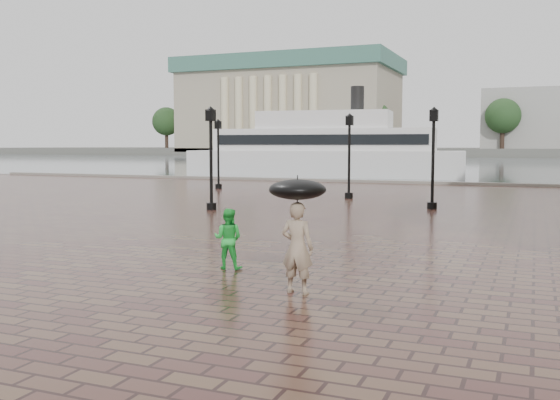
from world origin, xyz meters
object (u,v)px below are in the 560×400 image
(adult_pedestrian, at_px, (297,248))
(ferry_near, at_px, (325,150))
(child_pedestrian, at_px, (228,239))
(street_lamps, at_px, (354,155))

(adult_pedestrian, xyz_separation_m, ferry_near, (-13.41, 42.45, 1.51))
(child_pedestrian, distance_m, ferry_near, 42.32)
(street_lamps, distance_m, child_pedestrian, 19.34)
(street_lamps, bearing_deg, ferry_near, 112.03)
(child_pedestrian, height_order, ferry_near, ferry_near)
(street_lamps, bearing_deg, adult_pedestrian, -77.41)
(street_lamps, height_order, adult_pedestrian, street_lamps)
(child_pedestrian, bearing_deg, street_lamps, -91.11)
(adult_pedestrian, height_order, ferry_near, ferry_near)
(child_pedestrian, bearing_deg, adult_pedestrian, 136.76)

